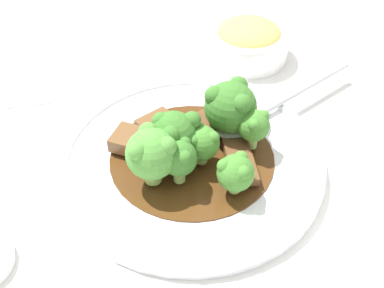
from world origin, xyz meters
TOP-DOWN VIEW (x-y plane):
  - ground_plane at (0.00, 0.00)m, footprint 4.00×4.00m
  - main_plate at (0.00, 0.00)m, footprint 0.27×0.27m
  - beef_strip_0 at (0.05, -0.01)m, footprint 0.08×0.06m
  - beef_strip_1 at (-0.01, -0.03)m, footprint 0.06×0.06m
  - beef_strip_2 at (-0.05, 0.02)m, footprint 0.03×0.06m
  - beef_strip_3 at (0.03, -0.04)m, footprint 0.06×0.06m
  - broccoli_floret_0 at (0.01, 0.03)m, footprint 0.04×0.04m
  - broccoli_floret_1 at (-0.01, 0.01)m, footprint 0.03×0.03m
  - broccoli_floret_2 at (-0.06, -0.01)m, footprint 0.03×0.03m
  - broccoli_floret_3 at (-0.04, -0.03)m, footprint 0.05×0.05m
  - broccoli_floret_4 at (0.04, 0.03)m, footprint 0.05×0.05m
  - broccoli_floret_5 at (0.02, 0.01)m, footprint 0.05×0.05m
  - broccoli_floret_6 at (-0.04, 0.05)m, footprint 0.04×0.04m
  - serving_spoon at (-0.07, -0.05)m, footprint 0.18×0.15m
  - side_bowl_appetizer at (-0.08, -0.20)m, footprint 0.10×0.10m
  - paper_napkin at (0.18, -0.15)m, footprint 0.14×0.10m

SIDE VIEW (x-z plane):
  - ground_plane at x=0.00m, z-range 0.00..0.00m
  - paper_napkin at x=0.18m, z-range 0.00..0.01m
  - main_plate at x=0.00m, z-range 0.00..0.02m
  - beef_strip_2 at x=-0.05m, z-range 0.02..0.03m
  - beef_strip_3 at x=0.03m, z-range 0.02..0.03m
  - side_bowl_appetizer at x=-0.08m, z-range 0.00..0.05m
  - serving_spoon at x=-0.07m, z-range 0.02..0.03m
  - beef_strip_0 at x=0.05m, z-range 0.02..0.03m
  - beef_strip_1 at x=-0.01m, z-range 0.02..0.03m
  - broccoli_floret_6 at x=-0.04m, z-range 0.02..0.06m
  - broccoli_floret_1 at x=-0.01m, z-range 0.02..0.07m
  - broccoli_floret_2 at x=-0.06m, z-range 0.03..0.07m
  - broccoli_floret_0 at x=0.01m, z-range 0.03..0.07m
  - broccoli_floret_5 at x=0.02m, z-range 0.02..0.08m
  - broccoli_floret_4 at x=0.04m, z-range 0.03..0.09m
  - broccoli_floret_3 at x=-0.04m, z-range 0.02..0.09m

